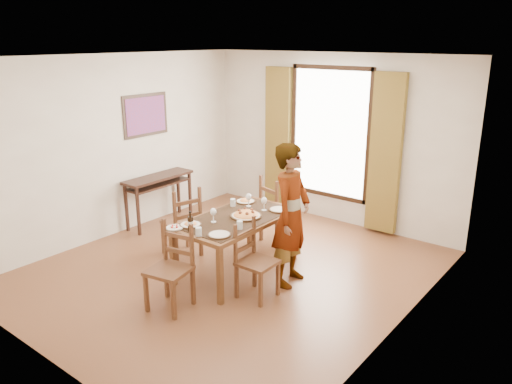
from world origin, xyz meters
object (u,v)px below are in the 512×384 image
Objects in this scene: console_table at (158,183)px; pasta_platter at (246,213)px; dining_table at (236,222)px; man at (291,215)px.

pasta_platter is (2.22, -0.50, 0.12)m from console_table.
man is (0.69, 0.20, 0.19)m from dining_table.
console_table is 0.68× the size of man.
man is 4.39× the size of pasta_platter.
pasta_platter is at bearing 91.93° from man.
pasta_platter is at bearing 38.99° from dining_table.
dining_table is 0.75m from man.
console_table is 3.00× the size of pasta_platter.
console_table is 0.75× the size of dining_table.
console_table is at bearing 164.76° from dining_table.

